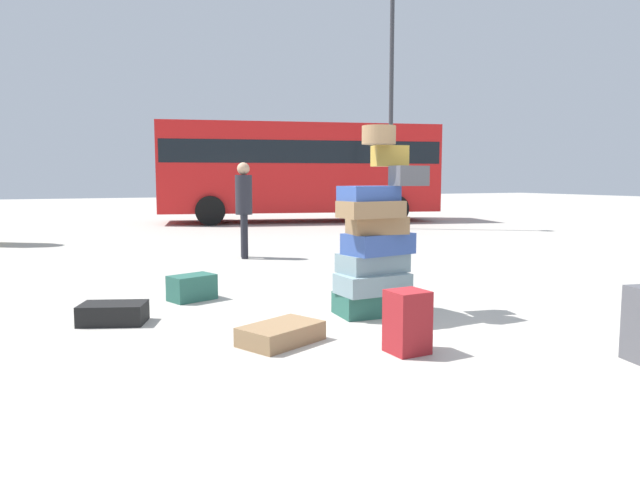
# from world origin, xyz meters

# --- Properties ---
(ground_plane) EXTENTS (80.00, 80.00, 0.00)m
(ground_plane) POSITION_xyz_m (0.00, 0.00, 0.00)
(ground_plane) COLOR #ADA89E
(suitcase_tower) EXTENTS (0.91, 0.67, 1.95)m
(suitcase_tower) POSITION_xyz_m (0.41, 0.40, 0.73)
(suitcase_tower) COLOR #26594C
(suitcase_tower) RESTS_ON ground
(suitcase_black_right_side) EXTENTS (0.71, 0.57, 0.20)m
(suitcase_black_right_side) POSITION_xyz_m (-2.12, 1.14, 0.10)
(suitcase_black_right_side) COLOR black
(suitcase_black_right_side) RESTS_ON ground
(suitcase_brown_behind_tower) EXTENTS (0.82, 0.69, 0.16)m
(suitcase_brown_behind_tower) POSITION_xyz_m (-0.86, -0.18, 0.08)
(suitcase_brown_behind_tower) COLOR olive
(suitcase_brown_behind_tower) RESTS_ON ground
(suitcase_maroon_left_side) EXTENTS (0.32, 0.31, 0.51)m
(suitcase_maroon_left_side) POSITION_xyz_m (-0.02, -0.86, 0.26)
(suitcase_maroon_left_side) COLOR maroon
(suitcase_maroon_left_side) RESTS_ON ground
(suitcase_teal_foreground_near) EXTENTS (0.58, 0.47, 0.30)m
(suitcase_teal_foreground_near) POSITION_xyz_m (-1.18, 1.92, 0.15)
(suitcase_teal_foreground_near) COLOR #26594C
(suitcase_teal_foreground_near) RESTS_ON ground
(person_bearded_onlooker) EXTENTS (0.30, 0.33, 1.70)m
(person_bearded_onlooker) POSITION_xyz_m (0.44, 5.15, 1.01)
(person_bearded_onlooker) COLOR black
(person_bearded_onlooker) RESTS_ON ground
(parked_bus) EXTENTS (9.28, 4.55, 3.15)m
(parked_bus) POSITION_xyz_m (4.73, 13.01, 1.83)
(parked_bus) COLOR red
(parked_bus) RESTS_ON ground
(lamp_post) EXTENTS (0.36, 0.36, 6.71)m
(lamp_post) POSITION_xyz_m (6.00, 9.34, 4.32)
(lamp_post) COLOR #333338
(lamp_post) RESTS_ON ground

